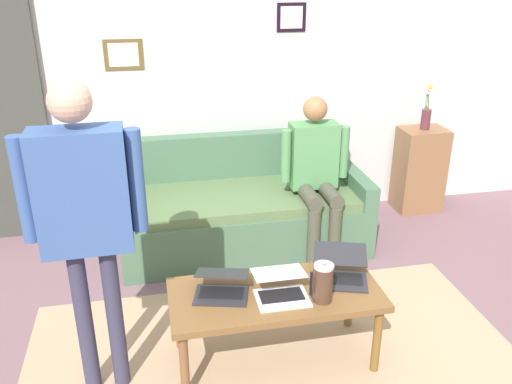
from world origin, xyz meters
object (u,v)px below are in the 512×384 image
Objects in this scene: couch at (243,211)px; person_seated at (316,168)px; french_press at (323,283)px; person_standing at (84,207)px; laptop_left at (340,271)px; laptop_center at (222,287)px; coffee_table at (275,300)px; flower_vase at (426,116)px; side_shelf at (419,170)px; laptop_right at (281,289)px.

couch is 1.55× the size of person_seated.
person_standing is at bearing -5.09° from french_press.
laptop_center is at bearing 2.16° from laptop_left.
coffee_table is at bearing 171.73° from laptop_center.
laptop_left is 1.52m from person_standing.
couch reaches higher than laptop_left.
french_press is 0.62× the size of flower_vase.
person_seated reaches higher than coffee_table.
laptop_left is at bearing 103.46° from couch.
flower_vase reaches higher than side_shelf.
couch reaches higher than coffee_table.
person_seated reaches higher than side_shelf.
coffee_table is 0.32m from french_press.
flower_vase reaches higher than couch.
coffee_table is at bearing -65.85° from laptop_right.
flower_vase is at bearing -154.35° from person_seated.
couch is at bearing -84.31° from french_press.
couch is 1.62× the size of coffee_table.
couch is at bearing -104.95° from laptop_center.
flower_vase is (-1.44, -1.77, 0.41)m from laptop_left.
side_shelf is (-1.85, -1.84, -0.02)m from coffee_table.
coffee_table is 2.93× the size of flower_vase.
flower_vase is (-1.85, -1.84, 0.50)m from coffee_table.
french_press is 1.44m from person_seated.
side_shelf is at bearing -129.27° from french_press.
coffee_table is at bearing -29.09° from french_press.
laptop_right is 0.74× the size of flower_vase.
person_seated is (1.23, 0.59, 0.33)m from side_shelf.
couch is 7.72× the size of french_press.
flower_vase is at bearing -129.27° from french_press.
person_standing is (2.84, 1.87, 0.72)m from side_shelf.
laptop_center is 1.40× the size of french_press.
person_seated is (-0.55, 0.23, 0.42)m from couch.
coffee_table is (0.08, 1.48, 0.12)m from couch.
couch reaches higher than side_shelf.
person_standing is at bearing 1.36° from coffee_table.
coffee_table is 0.32m from laptop_center.
coffee_table is 2.66m from flower_vase.
laptop_left is 1.19× the size of laptop_center.
laptop_left is at bearing 50.92° from side_shelf.
laptop_left is at bearing -177.84° from laptop_center.
couch is at bearing -22.49° from person_seated.
side_shelf is at bearing -129.08° from laptop_left.
flower_vase is 0.24× the size of person_standing.
person_standing reaches higher than couch.
laptop_left is at bearing -163.58° from laptop_right.
laptop_center is at bearing 52.40° from person_seated.
flower_vase is at bearing -135.14° from coffee_table.
laptop_left is (-0.34, 1.41, 0.22)m from couch.
person_standing is 2.09m from person_seated.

